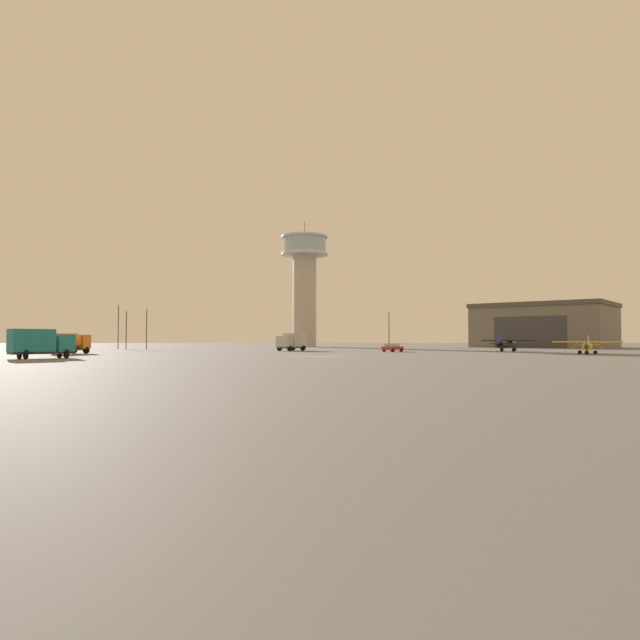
{
  "coord_description": "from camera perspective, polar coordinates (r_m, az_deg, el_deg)",
  "views": [
    {
      "loc": [
        0.56,
        -65.87,
        2.17
      ],
      "look_at": [
        -0.68,
        32.6,
        5.55
      ],
      "focal_mm": 30.43,
      "sensor_mm": 36.0,
      "label": 1
    }
  ],
  "objects": [
    {
      "name": "airplane_black",
      "position": [
        96.32,
        19.15,
        -2.37
      ],
      "size": [
        7.67,
        7.67,
        2.8
      ],
      "rotation": [
        0.0,
        0.0,
        0.79
      ],
      "color": "black",
      "rests_on": "ground_plane"
    },
    {
      "name": "ground_plane",
      "position": [
        65.91,
        0.24,
        -3.85
      ],
      "size": [
        400.0,
        400.0,
        0.0
      ],
      "primitive_type": "plane",
      "color": "#60605E"
    },
    {
      "name": "truck_box_teal",
      "position": [
        66.22,
        -27.37,
        -2.1
      ],
      "size": [
        6.1,
        6.17,
        3.2
      ],
      "rotation": [
        0.0,
        0.0,
        0.8
      ],
      "color": "#38383D",
      "rests_on": "ground_plane"
    },
    {
      "name": "truck_fuel_tanker_orange",
      "position": [
        84.22,
        -24.86,
        -2.11
      ],
      "size": [
        4.15,
        6.31,
        3.0
      ],
      "rotation": [
        0.0,
        0.0,
        1.29
      ],
      "color": "#38383D",
      "rests_on": "ground_plane"
    },
    {
      "name": "hangar",
      "position": [
        145.2,
        22.53,
        -0.54
      ],
      "size": [
        38.42,
        37.32,
        10.77
      ],
      "rotation": [
        0.0,
        0.0,
        -2.24
      ],
      "color": "#6B665B",
      "rests_on": "ground_plane"
    },
    {
      "name": "airplane_yellow",
      "position": [
        84.3,
        26.3,
        -2.4
      ],
      "size": [
        8.43,
        6.75,
        2.63
      ],
      "rotation": [
        0.0,
        0.0,
        4.22
      ],
      "color": "gold",
      "rests_on": "ground_plane"
    },
    {
      "name": "truck_box_silver",
      "position": [
        96.24,
        -2.92,
        -2.23
      ],
      "size": [
        5.36,
        6.48,
        3.1
      ],
      "rotation": [
        0.0,
        0.0,
        4.15
      ],
      "color": "#38383D",
      "rests_on": "ground_plane"
    },
    {
      "name": "light_post_north",
      "position": [
        115.95,
        7.27,
        -0.7
      ],
      "size": [
        0.44,
        0.44,
        7.78
      ],
      "color": "#38383D",
      "rests_on": "ground_plane"
    },
    {
      "name": "light_post_east",
      "position": [
        115.07,
        -17.77,
        -0.46
      ],
      "size": [
        0.44,
        0.44,
        8.37
      ],
      "color": "#38383D",
      "rests_on": "ground_plane"
    },
    {
      "name": "car_red",
      "position": [
        89.98,
        7.63,
        -2.86
      ],
      "size": [
        3.9,
        4.23,
        1.37
      ],
      "rotation": [
        0.0,
        0.0,
        0.89
      ],
      "color": "red",
      "rests_on": "ground_plane"
    },
    {
      "name": "control_tower",
      "position": [
        144.78,
        -1.64,
        4.49
      ],
      "size": [
        12.42,
        12.42,
        33.53
      ],
      "color": "#B2AD9E",
      "rests_on": "ground_plane"
    },
    {
      "name": "light_post_centre",
      "position": [
        115.57,
        -19.7,
        -0.57
      ],
      "size": [
        0.44,
        0.44,
        7.9
      ],
      "color": "#38383D",
      "rests_on": "ground_plane"
    },
    {
      "name": "light_post_west",
      "position": [
        119.79,
        -20.45,
        -0.25
      ],
      "size": [
        0.44,
        0.44,
        9.3
      ],
      "color": "#38383D",
      "rests_on": "ground_plane"
    }
  ]
}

